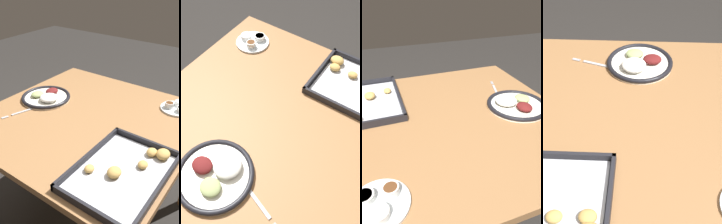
{
  "view_description": "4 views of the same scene",
  "coord_description": "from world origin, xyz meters",
  "views": [
    {
      "loc": [
        0.91,
        0.67,
        1.45
      ],
      "look_at": [
        -0.01,
        0.0,
        0.78
      ],
      "focal_mm": 42.0,
      "sensor_mm": 36.0,
      "label": 1
    },
    {
      "loc": [
        0.34,
        -0.51,
        1.62
      ],
      "look_at": [
        -0.01,
        0.0,
        0.78
      ],
      "focal_mm": 42.0,
      "sensor_mm": 36.0,
      "label": 2
    },
    {
      "loc": [
        -0.75,
        0.27,
        1.28
      ],
      "look_at": [
        -0.01,
        0.0,
        0.78
      ],
      "focal_mm": 35.0,
      "sensor_mm": 36.0,
      "label": 3
    },
    {
      "loc": [
        -0.04,
        0.77,
        1.52
      ],
      "look_at": [
        -0.01,
        0.0,
        0.78
      ],
      "focal_mm": 50.0,
      "sensor_mm": 36.0,
      "label": 4
    }
  ],
  "objects": [
    {
      "name": "saucer_plate",
      "position": [
        -0.34,
        0.33,
        0.76
      ],
      "size": [
        0.17,
        0.17,
        0.04
      ],
      "color": "silver",
      "rests_on": "dining_table"
    },
    {
      "name": "ground_plane",
      "position": [
        0.0,
        0.0,
        0.0
      ],
      "size": [
        8.0,
        8.0,
        0.0
      ],
      "primitive_type": "plane",
      "color": "#282623"
    },
    {
      "name": "dining_table",
      "position": [
        0.0,
        0.0,
        0.64
      ],
      "size": [
        1.0,
        1.02,
        0.75
      ],
      "color": "olive",
      "rests_on": "ground_plane"
    },
    {
      "name": "fork",
      "position": [
        0.17,
        -0.32,
        0.75
      ],
      "size": [
        0.19,
        0.07,
        0.0
      ],
      "rotation": [
        0.0,
        0.0,
        -0.32
      ],
      "color": "#B2B2B7",
      "rests_on": "dining_table"
    },
    {
      "name": "dinner_plate",
      "position": [
        -0.02,
        -0.32,
        0.76
      ],
      "size": [
        0.28,
        0.28,
        0.05
      ],
      "color": "white",
      "rests_on": "dining_table"
    },
    {
      "name": "baking_tray",
      "position": [
        0.24,
        0.34,
        0.76
      ],
      "size": [
        0.44,
        0.31,
        0.04
      ],
      "color": "black",
      "rests_on": "dining_table"
    }
  ]
}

